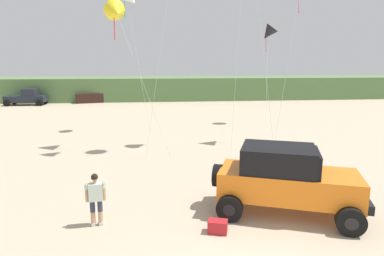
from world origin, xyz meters
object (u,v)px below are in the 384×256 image
(cooler_box, at_px, (218,226))
(kite_pink_ribbon, at_px, (116,12))
(jeep, at_px, (286,179))
(distant_pickup, at_px, (27,97))
(person_watching, at_px, (96,197))
(distant_sedan, at_px, (93,98))
(kite_white_parafoil, at_px, (268,33))

(cooler_box, relative_size, kite_pink_ribbon, 0.07)
(jeep, bearing_deg, distant_pickup, 121.58)
(person_watching, height_order, kite_pink_ribbon, kite_pink_ribbon)
(distant_sedan, distance_m, kite_white_parafoil, 25.30)
(cooler_box, bearing_deg, kite_pink_ribbon, 126.96)
(cooler_box, distance_m, distant_pickup, 37.26)
(distant_sedan, height_order, kite_white_parafoil, kite_white_parafoil)
(cooler_box, xyz_separation_m, kite_white_parafoil, (7.43, 17.81, 7.16))
(cooler_box, relative_size, distant_pickup, 0.12)
(person_watching, relative_size, kite_pink_ribbon, 0.20)
(person_watching, xyz_separation_m, distant_pickup, (-13.62, 32.19, 0.00))
(person_watching, distance_m, kite_pink_ribbon, 11.92)
(jeep, bearing_deg, distant_sedan, 109.89)
(jeep, xyz_separation_m, distant_pickup, (-19.67, 32.00, -0.26))
(distant_pickup, height_order, distant_sedan, distant_pickup)
(distant_pickup, xyz_separation_m, kite_pink_ribbon, (13.44, -22.38, 6.77))
(cooler_box, bearing_deg, distant_pickup, 134.94)
(jeep, xyz_separation_m, person_watching, (-6.05, -0.19, -0.26))
(distant_sedan, relative_size, kite_white_parafoil, 0.51)
(kite_pink_ribbon, bearing_deg, cooler_box, -70.44)
(person_watching, relative_size, cooler_box, 2.98)
(distant_pickup, xyz_separation_m, kite_white_parafoil, (24.66, -15.22, 6.41))
(cooler_box, distance_m, kite_white_parafoil, 20.59)
(distant_pickup, bearing_deg, cooler_box, -62.46)
(jeep, bearing_deg, kite_pink_ribbon, 122.94)
(cooler_box, height_order, kite_white_parafoil, kite_white_parafoil)
(distant_pickup, bearing_deg, jeep, -58.42)
(person_watching, distance_m, kite_white_parafoil, 21.23)
(kite_white_parafoil, bearing_deg, distant_sedan, 135.14)
(person_watching, distance_m, distant_sedan, 34.73)
(kite_pink_ribbon, bearing_deg, distant_sedan, 103.97)
(person_watching, height_order, cooler_box, person_watching)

